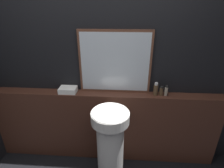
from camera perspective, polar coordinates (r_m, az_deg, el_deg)
wall_back at (r=2.05m, az=-2.26°, el=5.86°), size 8.00×0.06×2.50m
vanity_counter at (r=2.32m, az=-2.25°, el=-13.55°), size 2.79×0.17×0.95m
pedestal_sink at (r=2.03m, az=-0.55°, el=-18.92°), size 0.40×0.40×0.93m
mirror at (r=1.98m, az=0.96°, el=7.00°), size 0.82×0.03×0.72m
towel_stack at (r=2.14m, az=-14.15°, el=-1.86°), size 0.20×0.14×0.06m
shampoo_bottle at (r=2.06m, az=14.11°, el=-1.73°), size 0.05×0.05×0.16m
conditioner_bottle at (r=2.08m, az=15.74°, el=-2.28°), size 0.04×0.04×0.11m
lotion_bottle at (r=2.09m, az=17.26°, el=-2.18°), size 0.04×0.04×0.12m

